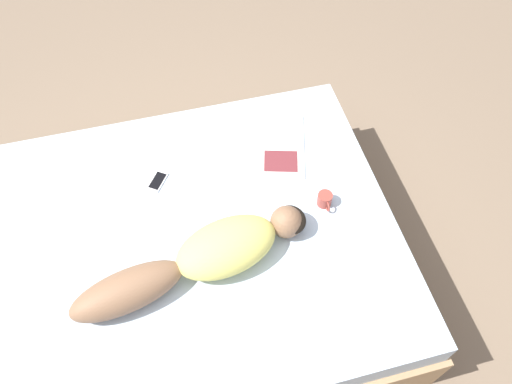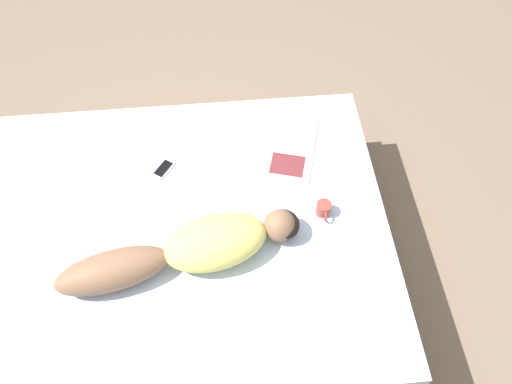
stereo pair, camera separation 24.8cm
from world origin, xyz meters
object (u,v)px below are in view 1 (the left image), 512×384
at_px(open_magazine, 281,147).
at_px(cell_phone, 158,181).
at_px(coffee_mug, 325,200).
at_px(person, 202,258).

height_order(open_magazine, cell_phone, same).
bearing_deg(coffee_mug, cell_phone, -113.48).
bearing_deg(open_magazine, coffee_mug, 31.03).
bearing_deg(coffee_mug, person, -73.90).
xyz_separation_m(open_magazine, coffee_mug, (0.45, 0.12, 0.04)).
xyz_separation_m(person, coffee_mug, (-0.21, 0.73, -0.05)).
xyz_separation_m(open_magazine, cell_phone, (0.07, -0.76, 0.00)).
height_order(person, open_magazine, person).
xyz_separation_m(coffee_mug, cell_phone, (-0.38, -0.88, -0.04)).
bearing_deg(cell_phone, coffee_mug, 11.57).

